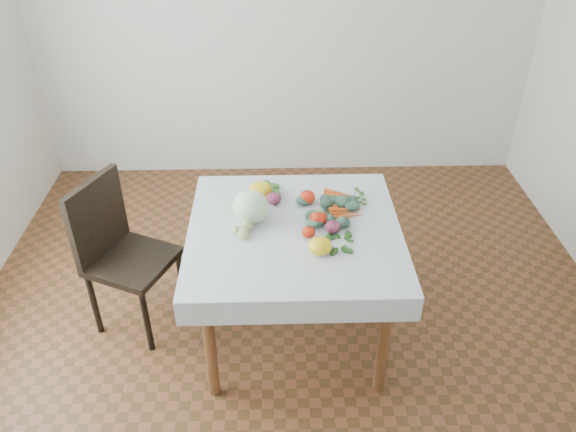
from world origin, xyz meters
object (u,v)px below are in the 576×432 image
at_px(cabbage, 251,207).
at_px(table, 294,244).
at_px(chair, 118,246).
at_px(heirloom_back, 260,190).
at_px(carrot_bunch, 344,205).

bearing_deg(cabbage, table, -19.15).
bearing_deg(cabbage, chair, 174.48).
distance_m(table, heirloom_back, 0.39).
xyz_separation_m(chair, carrot_bunch, (1.29, 0.04, 0.23)).
bearing_deg(carrot_bunch, chair, -178.15).
height_order(table, chair, chair).
relative_size(chair, heirloom_back, 7.01).
height_order(table, cabbage, cabbage).
xyz_separation_m(table, cabbage, (-0.23, 0.08, 0.19)).
bearing_deg(chair, carrot_bunch, 1.85).
height_order(heirloom_back, carrot_bunch, heirloom_back).
bearing_deg(table, heirloom_back, 120.45).
distance_m(table, carrot_bunch, 0.37).
xyz_separation_m(heirloom_back, carrot_bunch, (0.47, -0.12, -0.03)).
xyz_separation_m(table, heirloom_back, (-0.18, 0.31, 0.15)).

